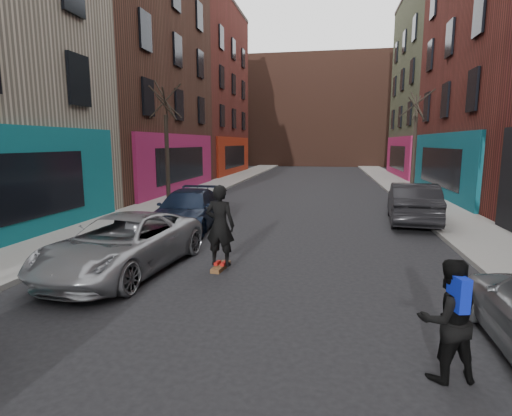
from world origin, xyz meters
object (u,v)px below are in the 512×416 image
at_px(parked_left_end, 188,210).
at_px(skateboarder, 220,225).
at_px(tree_right_far, 415,133).
at_px(skateboard, 221,267).
at_px(parked_left_far, 123,244).
at_px(pedestrian, 448,319).
at_px(tree_left_far, 166,134).
at_px(parked_right_end, 413,203).

relative_size(parked_left_end, skateboarder, 2.41).
height_order(tree_right_far, skateboard, tree_right_far).
bearing_deg(parked_left_far, pedestrian, -22.40).
bearing_deg(pedestrian, parked_left_far, -42.95).
height_order(tree_right_far, parked_left_far, tree_right_far).
bearing_deg(skateboarder, tree_left_far, -55.19).
relative_size(parked_right_end, skateboarder, 2.38).
height_order(parked_left_far, parked_left_end, parked_left_end).
distance_m(tree_left_far, skateboarder, 10.90).
height_order(skateboarder, pedestrian, skateboarder).
height_order(parked_right_end, pedestrian, pedestrian).
relative_size(tree_left_far, parked_left_end, 1.40).
bearing_deg(parked_left_far, skateboard, 19.81).
xyz_separation_m(skateboard, pedestrian, (4.01, -3.84, 0.75)).
height_order(parked_left_far, pedestrian, pedestrian).
xyz_separation_m(parked_right_end, skateboarder, (-5.61, -6.72, 0.31)).
height_order(tree_left_far, skateboard, tree_left_far).
xyz_separation_m(parked_right_end, skateboard, (-5.61, -6.72, -0.71)).
bearing_deg(skateboarder, parked_left_end, -55.22).
relative_size(parked_left_far, skateboarder, 2.46).
bearing_deg(tree_right_far, pedestrian, -99.49).
bearing_deg(parked_left_far, parked_right_end, 48.50).
distance_m(parked_left_far, parked_right_end, 10.67).
xyz_separation_m(tree_left_far, parked_left_end, (2.87, -5.15, -2.71)).
height_order(tree_right_far, parked_left_end, tree_right_far).
xyz_separation_m(tree_left_far, skateboarder, (5.19, -9.31, -2.32)).
xyz_separation_m(tree_left_far, tree_right_far, (12.40, 6.00, 0.15)).
bearing_deg(pedestrian, tree_right_far, -114.57).
bearing_deg(pedestrian, tree_left_far, -70.09).
xyz_separation_m(parked_right_end, pedestrian, (-1.60, -10.56, 0.05)).
bearing_deg(parked_left_end, tree_left_far, 115.27).
height_order(parked_right_end, skateboard, parked_right_end).
relative_size(tree_right_far, parked_left_far, 1.43).
distance_m(tree_left_far, parked_left_end, 6.48).
xyz_separation_m(tree_left_far, parked_left_far, (3.00, -9.87, -2.72)).
xyz_separation_m(tree_right_far, skateboarder, (-7.21, -15.31, -2.47)).
distance_m(parked_left_far, skateboard, 2.34).
xyz_separation_m(tree_right_far, parked_left_far, (-9.40, -15.87, -2.87)).
bearing_deg(skateboarder, parked_right_end, -124.18).
distance_m(tree_right_far, skateboarder, 17.10).
bearing_deg(pedestrian, skateboard, -58.80).
distance_m(parked_left_far, pedestrian, 7.02).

